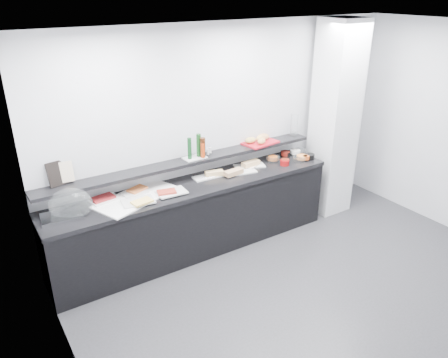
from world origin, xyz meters
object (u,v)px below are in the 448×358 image
cloche_base (61,217)px  framed_print (59,173)px  bread_tray (260,142)px  sandwich_plate_mid (245,172)px  condiment_tray (195,158)px  carafe (294,125)px

cloche_base → framed_print: bearing=77.1°
framed_print → bread_tray: bearing=-14.9°
bread_tray → sandwich_plate_mid: bearing=-158.1°
framed_print → condiment_tray: framed_print is taller
cloche_base → framed_print: (0.10, 0.28, 0.36)m
cloche_base → framed_print: framed_print is taller
condiment_tray → bread_tray: bread_tray is taller
sandwich_plate_mid → carafe: 1.08m
cloche_base → framed_print: size_ratio=1.51×
framed_print → carafe: carafe is taller
cloche_base → carafe: bearing=9.6°
sandwich_plate_mid → bread_tray: bread_tray is taller
bread_tray → carafe: 0.60m
condiment_tray → sandwich_plate_mid: bearing=-21.4°
cloche_base → sandwich_plate_mid: size_ratio=1.28×
framed_print → carafe: (3.13, -0.09, 0.02)m
framed_print → bread_tray: 2.56m
sandwich_plate_mid → carafe: (0.98, 0.22, 0.39)m
condiment_tray → carafe: size_ratio=0.91×
condiment_tray → bread_tray: (0.99, 0.02, 0.00)m
framed_print → bread_tray: (2.55, -0.08, -0.12)m
cloche_base → bread_tray: 2.67m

